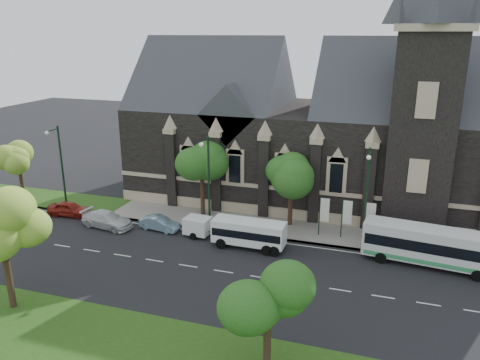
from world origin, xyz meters
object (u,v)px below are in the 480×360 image
at_px(street_lamp_near, 366,194).
at_px(car_far_white, 107,220).
at_px(tree_park_east, 272,292).
at_px(shuttle_bus, 249,232).
at_px(street_lamp_mid, 208,179).
at_px(sedan, 160,223).
at_px(car_far_red, 69,209).
at_px(car_far_black, 15,207).
at_px(banner_flag_right, 369,217).
at_px(tree_walk_left, 204,161).
at_px(tree_walk_right, 294,167).
at_px(tree_walk_far, 20,155).
at_px(tour_coach, 434,246).
at_px(street_lamp_far, 60,164).
at_px(banner_flag_left, 323,212).
at_px(box_trailer, 198,226).
at_px(tree_park_near, 5,218).
at_px(banner_flag_center, 345,215).

relative_size(street_lamp_near, car_far_white, 1.73).
bearing_deg(tree_park_east, shuttle_bus, 111.44).
height_order(street_lamp_mid, shuttle_bus, street_lamp_mid).
xyz_separation_m(sedan, car_far_red, (-10.35, 0.39, 0.09)).
bearing_deg(car_far_black, banner_flag_right, -86.32).
distance_m(tree_park_east, tree_walk_left, 23.36).
height_order(tree_walk_left, street_lamp_near, street_lamp_near).
distance_m(tree_walk_right, tree_walk_far, 31.06).
height_order(tree_walk_right, street_lamp_mid, street_lamp_mid).
xyz_separation_m(tree_walk_right, tour_coach, (12.32, -4.77, -4.08)).
height_order(sedan, car_far_white, car_far_white).
relative_size(tree_park_east, sedan, 1.60).
xyz_separation_m(tree_walk_left, banner_flag_right, (16.08, -1.70, -3.35)).
relative_size(tour_coach, car_far_black, 2.46).
relative_size(tree_walk_far, street_lamp_far, 0.70).
relative_size(banner_flag_left, shuttle_bus, 0.63).
distance_m(tree_walk_far, banner_flag_left, 34.20).
relative_size(street_lamp_mid, banner_flag_right, 2.25).
bearing_deg(banner_flag_right, tour_coach, -30.27).
height_order(box_trailer, sedan, box_trailer).
height_order(tree_park_near, tree_walk_right, tree_park_near).
xyz_separation_m(tree_park_east, banner_flag_center, (2.11, 18.32, -2.24)).
bearing_deg(tour_coach, sedan, -173.08).
xyz_separation_m(tree_park_east, car_far_white, (-19.73, 14.19, -3.86)).
bearing_deg(street_lamp_far, street_lamp_near, 0.00).
bearing_deg(tree_park_near, banner_flag_right, 38.86).
distance_m(tree_park_near, street_lamp_near, 26.97).
bearing_deg(banner_flag_right, car_far_red, -174.51).
height_order(tree_walk_far, banner_flag_left, tree_walk_far).
distance_m(car_far_red, car_far_white, 5.45).
bearing_deg(car_far_white, street_lamp_near, -77.02).
distance_m(tree_walk_right, car_far_red, 23.06).
bearing_deg(banner_flag_left, car_far_red, -173.64).
bearing_deg(tree_walk_far, tree_walk_left, 1.37).
relative_size(sedan, car_far_white, 0.76).
bearing_deg(car_far_red, tree_park_near, -160.14).
bearing_deg(tree_park_near, street_lamp_mid, 63.90).
bearing_deg(tree_walk_far, tree_walk_right, 0.99).
xyz_separation_m(car_far_white, car_far_black, (-11.19, 0.35, -0.13)).
bearing_deg(street_lamp_far, tree_park_east, -32.10).
xyz_separation_m(tree_walk_left, sedan, (-2.68, -4.90, -5.09)).
distance_m(street_lamp_mid, car_far_red, 15.49).
distance_m(tree_park_near, tree_walk_far, 24.90).
xyz_separation_m(tour_coach, sedan, (-24.01, -0.13, -1.08)).
distance_m(street_lamp_far, banner_flag_center, 28.48).
relative_size(tree_walk_right, box_trailer, 2.30).
bearing_deg(sedan, tree_park_near, 174.15).
height_order(banner_flag_right, car_far_red, banner_flag_right).
bearing_deg(tree_walk_right, tree_walk_left, -179.94).
xyz_separation_m(tree_park_near, banner_flag_right, (22.06, 17.77, -4.03)).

